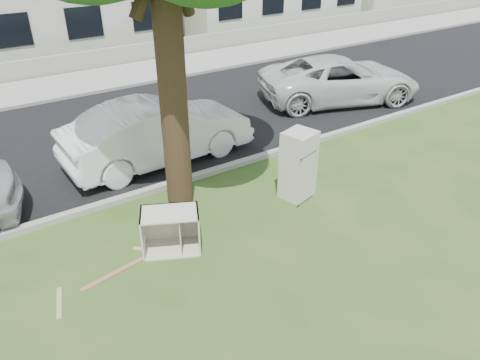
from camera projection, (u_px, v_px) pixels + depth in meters
ground at (243, 236)px, 8.91m from camera, size 120.00×120.00×0.00m
road at (126, 130)px, 13.26m from camera, size 120.00×7.00×0.01m
kerb_near at (183, 182)px, 10.69m from camera, size 120.00×0.18×0.12m
kerb_far at (87, 95)px, 15.85m from camera, size 120.00×0.18×0.12m
sidewalk at (75, 84)px, 16.90m from camera, size 120.00×2.80×0.01m
low_wall at (61, 64)px, 17.89m from camera, size 120.00×0.15×0.70m
fridge at (298, 165)px, 9.81m from camera, size 0.76×0.73×1.51m
cabinet at (171, 231)px, 8.38m from camera, size 1.19×1.01×0.80m
plank_a at (113, 274)px, 7.95m from camera, size 1.19×0.31×0.02m
plank_b at (154, 251)px, 8.51m from camera, size 0.64×0.61×0.02m
plank_c at (59, 303)px, 7.36m from camera, size 0.26×0.71×0.02m
car_center at (158, 132)px, 11.30m from camera, size 4.68×1.79×1.52m
car_right at (340, 79)px, 15.05m from camera, size 5.63×3.93×1.43m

